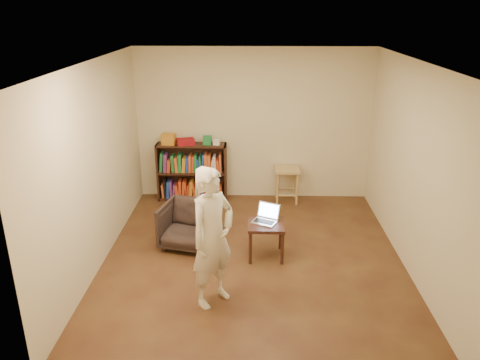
{
  "coord_description": "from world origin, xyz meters",
  "views": [
    {
      "loc": [
        -0.02,
        -5.56,
        3.23
      ],
      "look_at": [
        -0.18,
        0.35,
        1.01
      ],
      "focal_mm": 35.0,
      "sensor_mm": 36.0,
      "label": 1
    }
  ],
  "objects_px": {
    "side_table": "(266,229)",
    "person": "(213,238)",
    "armchair": "(187,225)",
    "bookshelf": "(192,175)",
    "laptop": "(266,217)",
    "stool": "(287,175)"
  },
  "relations": [
    {
      "from": "armchair",
      "to": "person",
      "type": "height_order",
      "value": "person"
    },
    {
      "from": "side_table",
      "to": "laptop",
      "type": "height_order",
      "value": "laptop"
    },
    {
      "from": "laptop",
      "to": "person",
      "type": "xyz_separation_m",
      "value": [
        -0.62,
        -1.12,
        0.27
      ]
    },
    {
      "from": "bookshelf",
      "to": "person",
      "type": "bearing_deg",
      "value": -78.64
    },
    {
      "from": "armchair",
      "to": "stool",
      "type": "bearing_deg",
      "value": 61.14
    },
    {
      "from": "laptop",
      "to": "person",
      "type": "height_order",
      "value": "person"
    },
    {
      "from": "bookshelf",
      "to": "side_table",
      "type": "distance_m",
      "value": 2.36
    },
    {
      "from": "stool",
      "to": "armchair",
      "type": "relative_size",
      "value": 0.87
    },
    {
      "from": "person",
      "to": "bookshelf",
      "type": "bearing_deg",
      "value": 52.72
    },
    {
      "from": "stool",
      "to": "armchair",
      "type": "xyz_separation_m",
      "value": [
        -1.51,
        -1.66,
        -0.17
      ]
    },
    {
      "from": "armchair",
      "to": "laptop",
      "type": "bearing_deg",
      "value": 2.91
    },
    {
      "from": "laptop",
      "to": "person",
      "type": "relative_size",
      "value": 0.25
    },
    {
      "from": "bookshelf",
      "to": "laptop",
      "type": "distance_m",
      "value": 2.3
    },
    {
      "from": "stool",
      "to": "side_table",
      "type": "distance_m",
      "value": 1.97
    },
    {
      "from": "stool",
      "to": "person",
      "type": "distance_m",
      "value": 3.17
    },
    {
      "from": "side_table",
      "to": "laptop",
      "type": "relative_size",
      "value": 1.21
    },
    {
      "from": "side_table",
      "to": "laptop",
      "type": "distance_m",
      "value": 0.16
    },
    {
      "from": "bookshelf",
      "to": "stool",
      "type": "height_order",
      "value": "bookshelf"
    },
    {
      "from": "laptop",
      "to": "bookshelf",
      "type": "bearing_deg",
      "value": 148.09
    },
    {
      "from": "side_table",
      "to": "person",
      "type": "relative_size",
      "value": 0.3
    },
    {
      "from": "stool",
      "to": "side_table",
      "type": "relative_size",
      "value": 1.23
    },
    {
      "from": "side_table",
      "to": "laptop",
      "type": "xyz_separation_m",
      "value": [
        -0.0,
        0.07,
        0.14
      ]
    }
  ]
}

